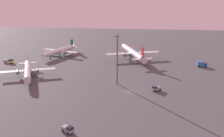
{
  "coord_description": "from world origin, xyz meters",
  "views": [
    {
      "loc": [
        5.01,
        -114.6,
        43.06
      ],
      "look_at": [
        -10.4,
        22.57,
        4.0
      ],
      "focal_mm": 44.15,
      "sensor_mm": 36.0,
      "label": 1
    }
  ],
  "objects_px": {
    "catering_truck": "(202,64)",
    "cargo_loader": "(68,129)",
    "airplane_taxiway_distant": "(133,53)",
    "apron_light_central": "(117,56)",
    "airplane_far_stand": "(28,70)",
    "fuel_truck": "(9,61)",
    "baggage_tractor": "(156,88)",
    "airplane_near_gate": "(60,51)"
  },
  "relations": [
    {
      "from": "catering_truck",
      "to": "cargo_loader",
      "type": "distance_m",
      "value": 102.43
    },
    {
      "from": "airplane_taxiway_distant",
      "to": "apron_light_central",
      "type": "relative_size",
      "value": 1.84
    },
    {
      "from": "airplane_far_stand",
      "to": "catering_truck",
      "type": "relative_size",
      "value": 6.12
    },
    {
      "from": "airplane_far_stand",
      "to": "fuel_truck",
      "type": "relative_size",
      "value": 5.3
    },
    {
      "from": "baggage_tractor",
      "to": "airplane_near_gate",
      "type": "bearing_deg",
      "value": 11.1
    },
    {
      "from": "apron_light_central",
      "to": "baggage_tractor",
      "type": "bearing_deg",
      "value": -22.23
    },
    {
      "from": "airplane_taxiway_distant",
      "to": "catering_truck",
      "type": "bearing_deg",
      "value": -38.68
    },
    {
      "from": "airplane_taxiway_distant",
      "to": "baggage_tractor",
      "type": "height_order",
      "value": "airplane_taxiway_distant"
    },
    {
      "from": "cargo_loader",
      "to": "apron_light_central",
      "type": "bearing_deg",
      "value": -159.33
    },
    {
      "from": "airplane_near_gate",
      "to": "catering_truck",
      "type": "xyz_separation_m",
      "value": [
        91.04,
        -18.91,
        -1.84
      ]
    },
    {
      "from": "airplane_far_stand",
      "to": "airplane_taxiway_distant",
      "type": "distance_m",
      "value": 68.77
    },
    {
      "from": "fuel_truck",
      "to": "catering_truck",
      "type": "bearing_deg",
      "value": 100.35
    },
    {
      "from": "catering_truck",
      "to": "baggage_tractor",
      "type": "distance_m",
      "value": 52.23
    },
    {
      "from": "airplane_taxiway_distant",
      "to": "catering_truck",
      "type": "relative_size",
      "value": 7.69
    },
    {
      "from": "airplane_near_gate",
      "to": "apron_light_central",
      "type": "distance_m",
      "value": 71.88
    },
    {
      "from": "cargo_loader",
      "to": "apron_light_central",
      "type": "distance_m",
      "value": 51.1
    },
    {
      "from": "catering_truck",
      "to": "cargo_loader",
      "type": "relative_size",
      "value": 1.25
    },
    {
      "from": "airplane_taxiway_distant",
      "to": "baggage_tractor",
      "type": "xyz_separation_m",
      "value": [
        12.67,
        -57.95,
        -3.18
      ]
    },
    {
      "from": "airplane_taxiway_distant",
      "to": "catering_truck",
      "type": "xyz_separation_m",
      "value": [
        40.94,
        -14.03,
        -2.78
      ]
    },
    {
      "from": "baggage_tractor",
      "to": "apron_light_central",
      "type": "xyz_separation_m",
      "value": [
        -18.15,
        7.42,
        12.48
      ]
    },
    {
      "from": "airplane_far_stand",
      "to": "catering_truck",
      "type": "bearing_deg",
      "value": 175.61
    },
    {
      "from": "airplane_far_stand",
      "to": "airplane_taxiway_distant",
      "type": "height_order",
      "value": "airplane_taxiway_distant"
    },
    {
      "from": "airplane_taxiway_distant",
      "to": "cargo_loader",
      "type": "height_order",
      "value": "airplane_taxiway_distant"
    },
    {
      "from": "airplane_taxiway_distant",
      "to": "fuel_truck",
      "type": "xyz_separation_m",
      "value": [
        -75.86,
        -18.21,
        -3.0
      ]
    },
    {
      "from": "airplane_taxiway_distant",
      "to": "baggage_tractor",
      "type": "relative_size",
      "value": 9.61
    },
    {
      "from": "airplane_near_gate",
      "to": "fuel_truck",
      "type": "distance_m",
      "value": 34.66
    },
    {
      "from": "cargo_loader",
      "to": "airplane_near_gate",
      "type": "bearing_deg",
      "value": -128.54
    },
    {
      "from": "catering_truck",
      "to": "airplane_far_stand",
      "type": "bearing_deg",
      "value": -72.13
    },
    {
      "from": "apron_light_central",
      "to": "airplane_near_gate",
      "type": "bearing_deg",
      "value": 128.84
    },
    {
      "from": "airplane_far_stand",
      "to": "cargo_loader",
      "type": "height_order",
      "value": "airplane_far_stand"
    },
    {
      "from": "airplane_taxiway_distant",
      "to": "baggage_tractor",
      "type": "distance_m",
      "value": 59.41
    },
    {
      "from": "airplane_near_gate",
      "to": "apron_light_central",
      "type": "relative_size",
      "value": 1.43
    },
    {
      "from": "baggage_tractor",
      "to": "apron_light_central",
      "type": "bearing_deg",
      "value": 33.9
    },
    {
      "from": "catering_truck",
      "to": "airplane_taxiway_distant",
      "type": "bearing_deg",
      "value": -109.11
    },
    {
      "from": "airplane_near_gate",
      "to": "baggage_tractor",
      "type": "height_order",
      "value": "airplane_near_gate"
    },
    {
      "from": "airplane_near_gate",
      "to": "catering_truck",
      "type": "relative_size",
      "value": 6.0
    },
    {
      "from": "catering_truck",
      "to": "baggage_tractor",
      "type": "bearing_deg",
      "value": -32.96
    },
    {
      "from": "airplane_far_stand",
      "to": "airplane_near_gate",
      "type": "distance_m",
      "value": 49.43
    },
    {
      "from": "airplane_far_stand",
      "to": "airplane_taxiway_distant",
      "type": "relative_size",
      "value": 0.8
    },
    {
      "from": "airplane_far_stand",
      "to": "airplane_near_gate",
      "type": "bearing_deg",
      "value": -115.16
    },
    {
      "from": "airplane_near_gate",
      "to": "apron_light_central",
      "type": "height_order",
      "value": "apron_light_central"
    },
    {
      "from": "baggage_tractor",
      "to": "cargo_loader",
      "type": "relative_size",
      "value": 1.0
    }
  ]
}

